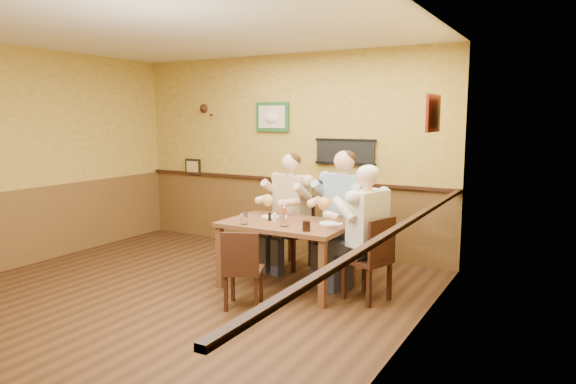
# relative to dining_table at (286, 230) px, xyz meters

# --- Properties ---
(room) EXTENTS (5.02, 5.03, 2.81)m
(room) POSITION_rel_dining_table_xyz_m (-0.77, -0.76, 1.03)
(room) COLOR black
(room) RESTS_ON ground
(dining_table) EXTENTS (1.40, 0.90, 0.75)m
(dining_table) POSITION_rel_dining_table_xyz_m (0.00, 0.00, 0.00)
(dining_table) COLOR brown
(dining_table) RESTS_ON ground
(chair_back_left) EXTENTS (0.50, 0.50, 0.92)m
(chair_back_left) POSITION_rel_dining_table_xyz_m (-0.33, 0.71, -0.20)
(chair_back_left) COLOR black
(chair_back_left) RESTS_ON ground
(chair_back_right) EXTENTS (0.49, 0.49, 0.96)m
(chair_back_right) POSITION_rel_dining_table_xyz_m (0.43, 0.66, -0.18)
(chair_back_right) COLOR black
(chair_back_right) RESTS_ON ground
(chair_right_end) EXTENTS (0.52, 0.52, 0.90)m
(chair_right_end) POSITION_rel_dining_table_xyz_m (0.95, 0.05, -0.21)
(chair_right_end) COLOR black
(chair_right_end) RESTS_ON ground
(chair_near_side) EXTENTS (0.49, 0.49, 0.81)m
(chair_near_side) POSITION_rel_dining_table_xyz_m (-0.07, -0.76, -0.25)
(chair_near_side) COLOR black
(chair_near_side) RESTS_ON ground
(diner_tan_shirt) EXTENTS (0.71, 0.71, 1.32)m
(diner_tan_shirt) POSITION_rel_dining_table_xyz_m (-0.33, 0.71, 0.00)
(diner_tan_shirt) COLOR beige
(diner_tan_shirt) RESTS_ON ground
(diner_blue_polo) EXTENTS (0.70, 0.70, 1.37)m
(diner_blue_polo) POSITION_rel_dining_table_xyz_m (0.43, 0.66, 0.03)
(diner_blue_polo) COLOR #7997B6
(diner_blue_polo) RESTS_ON ground
(diner_white_elder) EXTENTS (0.75, 0.75, 1.28)m
(diner_white_elder) POSITION_rel_dining_table_xyz_m (0.95, 0.05, -0.02)
(diner_white_elder) COLOR silver
(diner_white_elder) RESTS_ON ground
(water_glass_left) EXTENTS (0.10, 0.10, 0.13)m
(water_glass_left) POSITION_rel_dining_table_xyz_m (-0.34, -0.34, 0.15)
(water_glass_left) COLOR silver
(water_glass_left) RESTS_ON dining_table
(water_glass_mid) EXTENTS (0.11, 0.11, 0.13)m
(water_glass_mid) POSITION_rel_dining_table_xyz_m (0.09, -0.21, 0.16)
(water_glass_mid) COLOR white
(water_glass_mid) RESTS_ON dining_table
(cola_tumbler) EXTENTS (0.10, 0.10, 0.11)m
(cola_tumbler) POSITION_rel_dining_table_xyz_m (0.41, -0.30, 0.15)
(cola_tumbler) COLOR black
(cola_tumbler) RESTS_ON dining_table
(hot_sauce_bottle) EXTENTS (0.06, 0.06, 0.19)m
(hot_sauce_bottle) POSITION_rel_dining_table_xyz_m (-0.00, -0.04, 0.19)
(hot_sauce_bottle) COLOR #C63E15
(hot_sauce_bottle) RESTS_ON dining_table
(salt_shaker) EXTENTS (0.04, 0.04, 0.10)m
(salt_shaker) POSITION_rel_dining_table_xyz_m (-0.11, -0.07, 0.14)
(salt_shaker) COLOR silver
(salt_shaker) RESTS_ON dining_table
(pepper_shaker) EXTENTS (0.04, 0.04, 0.09)m
(pepper_shaker) POSITION_rel_dining_table_xyz_m (-0.21, -0.02, 0.14)
(pepper_shaker) COLOR black
(pepper_shaker) RESTS_ON dining_table
(plate_far_left) EXTENTS (0.26, 0.26, 0.01)m
(plate_far_left) POSITION_rel_dining_table_xyz_m (-0.30, 0.16, 0.10)
(plate_far_left) COLOR silver
(plate_far_left) RESTS_ON dining_table
(plate_far_right) EXTENTS (0.28, 0.28, 0.02)m
(plate_far_right) POSITION_rel_dining_table_xyz_m (0.48, 0.14, 0.10)
(plate_far_right) COLOR white
(plate_far_right) RESTS_ON dining_table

